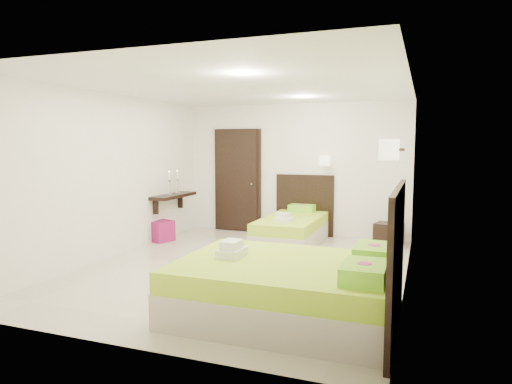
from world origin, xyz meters
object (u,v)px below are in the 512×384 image
(nightstand, at_px, (389,234))
(ottoman, at_px, (161,231))
(bed_double, at_px, (294,286))
(bed_single, at_px, (293,228))

(nightstand, distance_m, ottoman, 4.17)
(bed_double, bearing_deg, ottoman, 140.33)
(bed_double, bearing_deg, nightstand, 80.27)
(bed_double, relative_size, ottoman, 5.89)
(bed_single, height_order, nightstand, bed_single)
(bed_single, relative_size, nightstand, 4.26)
(bed_single, xyz_separation_m, ottoman, (-2.38, -0.62, -0.10))
(bed_double, bearing_deg, bed_single, 105.99)
(ottoman, bearing_deg, bed_double, -39.67)
(nightstand, height_order, ottoman, nightstand)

